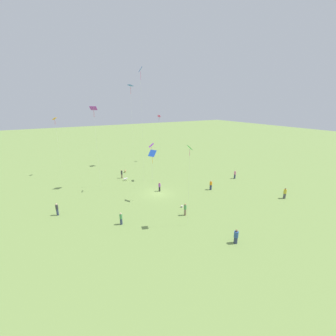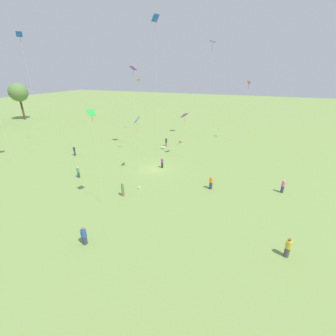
{
  "view_description": "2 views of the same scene",
  "coord_description": "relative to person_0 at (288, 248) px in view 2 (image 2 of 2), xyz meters",
  "views": [
    {
      "loc": [
        -31.61,
        16.07,
        14.96
      ],
      "look_at": [
        -1.82,
        -0.96,
        4.83
      ],
      "focal_mm": 24.0,
      "sensor_mm": 36.0,
      "label": 1
    },
    {
      "loc": [
        -28.02,
        -13.1,
        13.5
      ],
      "look_at": [
        -4.84,
        -3.86,
        2.69
      ],
      "focal_mm": 24.0,
      "sensor_mm": 36.0,
      "label": 2
    }
  ],
  "objects": [
    {
      "name": "ground_plane",
      "position": [
        11.98,
        16.77,
        -0.87
      ],
      "size": [
        240.0,
        240.0,
        0.0
      ],
      "primitive_type": "plane",
      "color": "#7A994C"
    },
    {
      "name": "tree_3",
      "position": [
        31.43,
        69.42,
        6.91
      ],
      "size": [
        5.17,
        5.17,
        10.42
      ],
      "color": "brown",
      "rests_on": "ground_plane"
    },
    {
      "name": "person_0",
      "position": [
        0.0,
        0.0,
        0.0
      ],
      "size": [
        0.65,
        0.65,
        1.77
      ],
      "rotation": [
        0.0,
        0.0,
        0.8
      ],
      "color": "#4C4C51",
      "rests_on": "ground_plane"
    },
    {
      "name": "person_1",
      "position": [
        12.69,
        16.06,
        -0.05
      ],
      "size": [
        0.47,
        0.47,
        1.63
      ],
      "rotation": [
        0.0,
        0.0,
        5.9
      ],
      "color": "#232328",
      "rests_on": "ground_plane"
    },
    {
      "name": "person_2",
      "position": [
        -4.75,
        15.75,
        -0.05
      ],
      "size": [
        0.5,
        0.5,
        1.67
      ],
      "rotation": [
        0.0,
        0.0,
        3.09
      ],
      "color": "#333D5B",
      "rests_on": "ground_plane"
    },
    {
      "name": "person_3",
      "position": [
        11.08,
        -0.32,
        -0.02
      ],
      "size": [
        0.56,
        0.56,
        1.72
      ],
      "rotation": [
        0.0,
        0.0,
        5.67
      ],
      "color": "#333D5B",
      "rests_on": "ground_plane"
    },
    {
      "name": "person_4",
      "position": [
        22.7,
        19.48,
        0.03
      ],
      "size": [
        0.48,
        0.48,
        1.78
      ],
      "rotation": [
        0.0,
        0.0,
        3.63
      ],
      "color": "#847056",
      "rests_on": "ground_plane"
    },
    {
      "name": "person_5",
      "position": [
        11.99,
        32.22,
        0.02
      ],
      "size": [
        0.41,
        0.41,
        1.76
      ],
      "rotation": [
        0.0,
        0.0,
        2.93
      ],
      "color": "#333D5B",
      "rests_on": "ground_plane"
    },
    {
      "name": "person_6",
      "position": [
        3.3,
        17.03,
        0.0
      ],
      "size": [
        0.38,
        0.38,
        1.72
      ],
      "rotation": [
        0.0,
        0.0,
        0.06
      ],
      "color": "#847056",
      "rests_on": "ground_plane"
    },
    {
      "name": "person_7",
      "position": [
        5.33,
        25.41,
        -0.05
      ],
      "size": [
        0.5,
        0.5,
        1.63
      ],
      "rotation": [
        0.0,
        0.0,
        0.7
      ],
      "color": "#333D5B",
      "rests_on": "ground_plane"
    },
    {
      "name": "person_8",
      "position": [
        8.81,
        7.86,
        -0.03
      ],
      "size": [
        0.62,
        0.62,
        1.71
      ],
      "rotation": [
        0.0,
        0.0,
        0.97
      ],
      "color": "#333D5B",
      "rests_on": "ground_plane"
    },
    {
      "name": "kite_0",
      "position": [
        15.19,
        17.87,
        17.85
      ],
      "size": [
        1.14,
        0.92,
        20.19
      ],
      "rotation": [
        0.0,
        0.0,
        1.99
      ],
      "color": "blue",
      "rests_on": "ground_plane"
    },
    {
      "name": "kite_1",
      "position": [
        31.7,
        29.82,
        10.19
      ],
      "size": [
        0.97,
        0.95,
        11.94
      ],
      "rotation": [
        0.0,
        0.0,
        1.67
      ],
      "color": "orange",
      "rests_on": "ground_plane"
    },
    {
      "name": "kite_2",
      "position": [
        31.46,
        6.21,
        9.93
      ],
      "size": [
        0.79,
        0.78,
        11.82
      ],
      "rotation": [
        0.0,
        0.0,
        6.28
      ],
      "color": "#E54C99",
      "rests_on": "ground_plane"
    },
    {
      "name": "kite_3",
      "position": [
        20.12,
        24.44,
        12.62
      ],
      "size": [
        1.33,
        1.41,
        14.28
      ],
      "rotation": [
        0.0,
        0.0,
        0.32
      ],
      "color": "purple",
      "rests_on": "ground_plane"
    },
    {
      "name": "kite_4",
      "position": [
        31.19,
        13.53,
        16.92
      ],
      "size": [
        1.4,
        1.37,
        18.68
      ],
      "rotation": [
        0.0,
        0.0,
        5.75
      ],
      "color": "blue",
      "rests_on": "ground_plane"
    },
    {
      "name": "kite_6",
      "position": [
        1.03,
        18.15,
        8.57
      ],
      "size": [
        0.85,
        0.72,
        10.21
      ],
      "rotation": [
        0.0,
        0.0,
        5.2
      ],
      "color": "green",
      "rests_on": "ground_plane"
    },
    {
      "name": "kite_7",
      "position": [
        13.51,
        41.01,
        16.88
      ],
      "size": [
        1.04,
        0.95,
        19.27
      ],
      "rotation": [
        0.0,
        0.0,
        1.77
      ],
      "color": "blue",
      "rests_on": "ground_plane"
    },
    {
      "name": "kite_8",
      "position": [
        10.13,
        18.54,
        6.51
      ],
      "size": [
        1.35,
        1.17,
        7.99
      ],
      "rotation": [
        0.0,
        0.0,
        2.81
      ],
      "color": "blue",
      "rests_on": "ground_plane"
    },
    {
      "name": "kite_9",
      "position": [
        18.59,
        14.64,
        6.0
      ],
      "size": [
        1.36,
        1.21,
        7.39
      ],
      "rotation": [
        0.0,
        0.0,
        2.02
      ],
      "color": "purple",
      "rests_on": "ground_plane"
    },
    {
      "name": "dog_0",
      "position": [
        20.94,
        19.33,
        -0.51
      ],
      "size": [
        0.35,
        0.83,
        0.55
      ],
      "rotation": [
        0.0,
        0.0,
        3.09
      ],
      "color": "silver",
      "rests_on": "ground_plane"
    },
    {
      "name": "dog_1",
      "position": [
        26.0,
        17.6,
        -0.49
      ],
      "size": [
        0.72,
        0.58,
        0.58
      ],
      "rotation": [
        0.0,
        0.0,
        4.18
      ],
      "color": "tan",
      "rests_on": "ground_plane"
    },
    {
      "name": "picnic_bag_0",
      "position": [
        5.51,
        16.09,
        -0.72
      ],
      "size": [
        0.37,
        0.34,
        0.29
      ],
      "rotation": [
        0.0,
        0.0,
        2.02
      ],
      "color": "beige",
      "rests_on": "ground_plane"
    }
  ]
}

